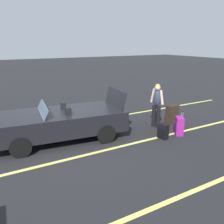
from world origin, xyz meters
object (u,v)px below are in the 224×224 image
object	(u,v)px
suitcase_medium_bright	(179,126)
suitcase_small_carryon	(163,131)
traveler_person	(157,103)
suitcase_large_black	(172,114)
convertible_car	(54,123)

from	to	relation	value
suitcase_medium_bright	suitcase_small_carryon	xyz separation A→B (m)	(0.73, 0.01, -0.06)
suitcase_medium_bright	traveler_person	bearing A→B (deg)	-43.07
suitcase_medium_bright	suitcase_large_black	bearing A→B (deg)	-86.94
convertible_car	suitcase_medium_bright	size ratio (longest dim) A/B	5.05
suitcase_large_black	suitcase_small_carryon	size ratio (longest dim) A/B	1.48
suitcase_medium_bright	suitcase_small_carryon	distance (m)	0.73
convertible_car	suitcase_small_carryon	size ratio (longest dim) A/B	8.62
convertible_car	suitcase_medium_bright	bearing A→B (deg)	164.16
suitcase_large_black	suitcase_medium_bright	world-z (taller)	suitcase_medium_bright
suitcase_small_carryon	traveler_person	world-z (taller)	traveler_person
suitcase_large_black	suitcase_small_carryon	world-z (taller)	suitcase_large_black
convertible_car	traveler_person	bearing A→B (deg)	176.73
convertible_car	traveler_person	xyz separation A→B (m)	(-3.68, 0.63, 0.34)
convertible_car	suitcase_small_carryon	xyz separation A→B (m)	(-3.17, 1.62, -0.34)
suitcase_large_black	traveler_person	bearing A→B (deg)	86.30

